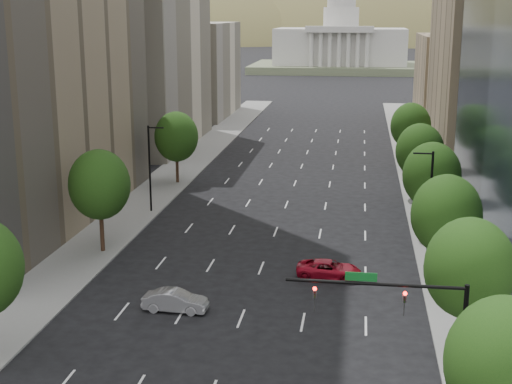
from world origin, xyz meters
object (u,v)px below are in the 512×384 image
at_px(traffic_signal, 414,316).
at_px(car_red_far, 329,269).
at_px(capitol, 340,46).
at_px(car_silver, 175,301).

height_order(traffic_signal, car_red_far, traffic_signal).
relative_size(traffic_signal, car_red_far, 1.83).
distance_m(traffic_signal, capitol, 219.99).
relative_size(traffic_signal, capitol, 0.15).
height_order(traffic_signal, capitol, capitol).
bearing_deg(traffic_signal, car_red_far, 105.13).
relative_size(capitol, car_silver, 13.33).
bearing_deg(traffic_signal, car_silver, 145.04).
distance_m(traffic_signal, car_red_far, 19.78).
bearing_deg(capitol, car_red_far, -88.43).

